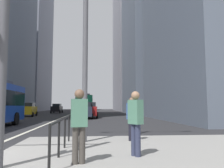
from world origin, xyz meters
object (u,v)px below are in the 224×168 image
city_bus_red_distant (87,104)px  pedestrian_walking (79,122)px  pedestrian_far (136,120)px  car_oncoming_far (28,109)px  car_receding_far (84,110)px  pedestrian_waiting (132,116)px  car_receding_near (90,110)px  city_bus_red_receding (84,104)px  car_oncoming_mid (57,108)px  street_lamp_post (86,11)px

city_bus_red_distant → pedestrian_walking: city_bus_red_distant is taller
city_bus_red_distant → pedestrian_far: bearing=-87.4°
car_oncoming_far → pedestrian_walking: bearing=-73.1°
car_receding_far → pedestrian_walking: 21.78m
pedestrian_far → pedestrian_waiting: bearing=81.9°
pedestrian_walking → pedestrian_far: bearing=24.5°
car_receding_near → city_bus_red_distant: bearing=91.9°
city_bus_red_distant → car_oncoming_far: size_ratio=2.83×
car_oncoming_far → pedestrian_walking: (8.67, -28.49, 0.14)m
city_bus_red_receding → car_receding_far: 12.46m
city_bus_red_distant → car_receding_near: bearing=-88.1°
city_bus_red_distant → car_oncoming_mid: 10.54m
pedestrian_far → car_oncoming_mid: bearing=101.0°
car_receding_far → street_lamp_post: (0.52, -18.43, 4.29)m
car_receding_near → car_receding_far: same height
city_bus_red_distant → pedestrian_walking: 52.43m
city_bus_red_receding → car_oncoming_far: city_bus_red_receding is taller
pedestrian_far → car_oncoming_far: bearing=110.1°
pedestrian_walking → pedestrian_waiting: bearing=61.2°
car_oncoming_mid → car_oncoming_far: bearing=-96.7°
car_receding_near → pedestrian_waiting: bearing=-85.0°
pedestrian_walking → city_bus_red_distant: bearing=90.9°
car_oncoming_mid → city_bus_red_receding: bearing=-58.2°
pedestrian_waiting → city_bus_red_distant: bearing=93.2°
car_oncoming_mid → car_receding_far: 22.95m
city_bus_red_receding → pedestrian_far: bearing=-85.9°
car_oncoming_far → pedestrian_waiting: car_oncoming_far is taller
car_oncoming_far → street_lamp_post: size_ratio=0.52×
street_lamp_post → city_bus_red_receding: bearing=91.7°
city_bus_red_receding → street_lamp_post: bearing=-88.3°
car_oncoming_far → pedestrian_walking: car_oncoming_far is taller
car_receding_near → car_oncoming_far: (-8.80, 5.21, -0.00)m
city_bus_red_receding → car_oncoming_far: (-7.78, -5.70, -0.85)m
car_oncoming_mid → car_receding_near: bearing=-71.2°
car_oncoming_mid → car_oncoming_far: (-1.81, -15.33, -0.00)m
pedestrian_waiting → car_oncoming_mid: bearing=102.2°
city_bus_red_distant → street_lamp_post: bearing=-89.0°
car_receding_far → car_oncoming_far: (-8.19, 6.72, -0.00)m
city_bus_red_distant → car_oncoming_mid: (-6.02, -8.60, -0.85)m
car_oncoming_far → pedestrian_far: car_oncoming_far is taller
city_bus_red_receding → pedestrian_waiting: 30.90m
car_receding_far → pedestrian_far: 21.18m
car_receding_near → pedestrian_far: 22.64m
car_oncoming_mid → pedestrian_walking: 44.35m
pedestrian_walking → city_bus_red_receding: bearing=91.5°
street_lamp_post → city_bus_red_distant: bearing=91.0°
pedestrian_waiting → pedestrian_walking: pedestrian_walking is taller
car_receding_near → car_receding_far: 1.62m
car_oncoming_mid → pedestrian_waiting: size_ratio=2.65×
pedestrian_far → city_bus_red_distant: bearing=92.6°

